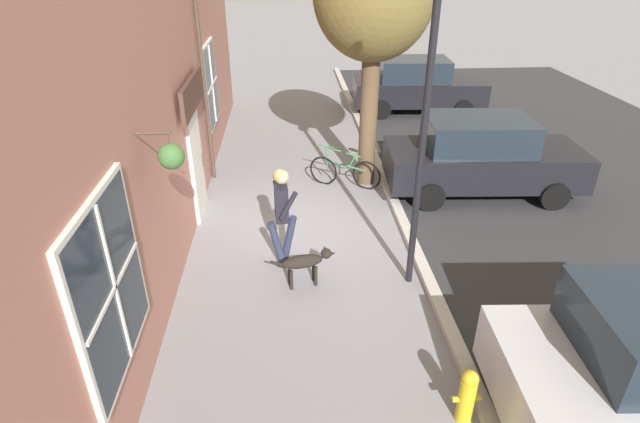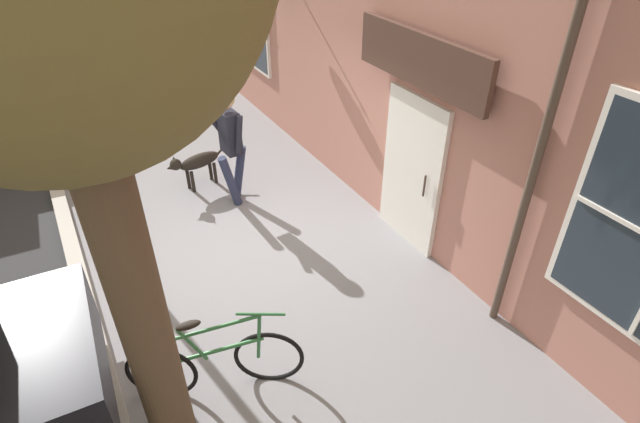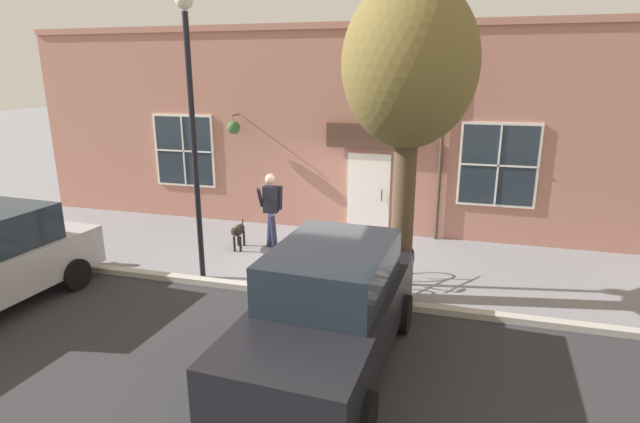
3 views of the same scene
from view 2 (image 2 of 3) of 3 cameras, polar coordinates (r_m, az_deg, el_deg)
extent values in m
plane|color=gray|center=(6.93, -8.92, -4.67)|extent=(90.00, 90.00, 0.00)
cube|color=#B2ADA3|center=(6.69, -25.16, -9.34)|extent=(0.20, 28.00, 0.12)
cube|color=#B27566|center=(6.77, 8.68, 18.94)|extent=(0.30, 18.00, 5.10)
cube|color=white|center=(6.68, 10.52, 4.48)|extent=(0.10, 1.10, 2.10)
cube|color=#232D38|center=(6.69, 10.28, 4.05)|extent=(0.03, 0.90, 1.90)
cylinder|color=#47382D|center=(6.41, 11.84, 2.88)|extent=(0.03, 0.03, 0.30)
cube|color=#4C3328|center=(6.01, 11.31, 16.66)|extent=(0.08, 2.20, 0.60)
cylinder|color=#47382D|center=(5.04, 24.11, 7.45)|extent=(0.09, 0.09, 4.59)
cube|color=white|center=(10.61, -8.19, 21.40)|extent=(0.08, 1.82, 2.02)
cube|color=#232D38|center=(10.60, -8.35, 21.38)|extent=(0.03, 1.70, 1.90)
cube|color=white|center=(10.60, -8.46, 21.36)|extent=(0.04, 0.04, 1.90)
cube|color=white|center=(10.60, -8.46, 21.36)|extent=(0.04, 1.70, 0.04)
cylinder|color=#282D47|center=(7.66, -10.20, 3.40)|extent=(0.32, 0.15, 0.88)
cylinder|color=#282D47|center=(7.86, -9.24, 4.39)|extent=(0.32, 0.15, 0.88)
cube|color=black|center=(7.41, -10.29, 8.91)|extent=(0.24, 0.36, 0.64)
sphere|color=tan|center=(7.21, -10.83, 12.29)|extent=(0.24, 0.24, 0.24)
sphere|color=tan|center=(7.21, -10.63, 12.53)|extent=(0.23, 0.23, 0.23)
cylinder|color=black|center=(7.21, -9.23, 8.63)|extent=(0.17, 0.10, 0.57)
cylinder|color=black|center=(7.54, -11.79, 9.71)|extent=(0.33, 0.11, 0.52)
ellipsoid|color=black|center=(8.26, -13.61, 5.67)|extent=(0.73, 0.38, 0.22)
cylinder|color=black|center=(8.26, -14.33, 3.29)|extent=(0.06, 0.06, 0.37)
cylinder|color=black|center=(8.38, -14.83, 3.67)|extent=(0.06, 0.06, 0.37)
cylinder|color=black|center=(8.43, -11.89, 4.32)|extent=(0.06, 0.06, 0.37)
cylinder|color=black|center=(8.54, -12.41, 4.68)|extent=(0.06, 0.06, 0.37)
sphere|color=black|center=(8.07, -16.17, 5.18)|extent=(0.18, 0.18, 0.18)
cone|color=black|center=(8.04, -16.83, 4.77)|extent=(0.12, 0.11, 0.09)
cone|color=black|center=(7.99, -16.03, 5.60)|extent=(0.06, 0.06, 0.07)
cone|color=black|center=(8.07, -16.38, 5.84)|extent=(0.06, 0.06, 0.07)
cylinder|color=black|center=(8.42, -11.16, 6.97)|extent=(0.21, 0.08, 0.14)
cylinder|color=brown|center=(4.06, -20.16, -9.50)|extent=(0.40, 0.40, 3.33)
torus|color=black|center=(5.20, -5.85, -16.24)|extent=(0.63, 0.40, 0.70)
torus|color=black|center=(5.29, -17.64, -17.16)|extent=(0.63, 0.40, 0.70)
cylinder|color=#33723F|center=(5.07, -12.06, -15.38)|extent=(0.93, 0.37, 0.23)
cylinder|color=#33723F|center=(4.98, -14.40, -14.50)|extent=(0.24, 0.12, 0.47)
cylinder|color=#33723F|center=(4.83, -11.92, -12.89)|extent=(0.79, 0.31, 0.19)
cylinder|color=#33723F|center=(4.96, -7.00, -14.02)|extent=(0.09, 0.06, 0.58)
cylinder|color=#33723F|center=(4.74, -6.81, -11.58)|extent=(0.41, 0.26, 0.03)
ellipsoid|color=black|center=(4.79, -14.85, -12.47)|extent=(0.27, 0.18, 0.10)
cylinder|color=black|center=(6.19, -31.36, -12.59)|extent=(0.63, 0.21, 0.62)
cylinder|color=black|center=(7.28, -30.09, 16.19)|extent=(0.11, 0.11, 5.15)
cylinder|color=gold|center=(10.68, -27.82, 8.44)|extent=(0.20, 0.20, 0.62)
sphere|color=gold|center=(10.55, -28.35, 10.18)|extent=(0.20, 0.20, 0.20)
cylinder|color=gold|center=(10.67, -28.49, 8.40)|extent=(0.10, 0.07, 0.07)
cylinder|color=gold|center=(10.67, -27.24, 8.78)|extent=(0.10, 0.07, 0.07)
camera|label=1|loc=(14.03, -26.74, 34.92)|focal=28.00mm
camera|label=3|loc=(8.81, -102.05, -10.34)|focal=28.00mm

